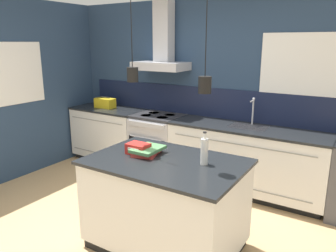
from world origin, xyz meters
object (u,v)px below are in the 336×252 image
object	(u,v)px
red_supply_box	(138,149)
yellow_toolbox	(105,103)
oven_range	(158,144)
book_stack	(147,151)
bottle_on_island	(204,151)

from	to	relation	value
red_supply_box	yellow_toolbox	world-z (taller)	yellow_toolbox
oven_range	book_stack	distance (m)	1.87
oven_range	bottle_on_island	size ratio (longest dim) A/B	2.98
bottle_on_island	yellow_toolbox	size ratio (longest dim) A/B	0.90
bottle_on_island	book_stack	distance (m)	0.60
book_stack	red_supply_box	bearing A→B (deg)	-158.88
book_stack	red_supply_box	world-z (taller)	red_supply_box
bottle_on_island	book_stack	bearing A→B (deg)	-174.89
book_stack	yellow_toolbox	distance (m)	2.52
oven_range	yellow_toolbox	bearing A→B (deg)	179.77
oven_range	red_supply_box	xyz separation A→B (m)	(0.83, -1.59, 0.51)
oven_range	red_supply_box	world-z (taller)	red_supply_box
red_supply_box	yellow_toolbox	distance (m)	2.48
yellow_toolbox	book_stack	bearing A→B (deg)	-38.12
yellow_toolbox	red_supply_box	bearing A→B (deg)	-39.96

